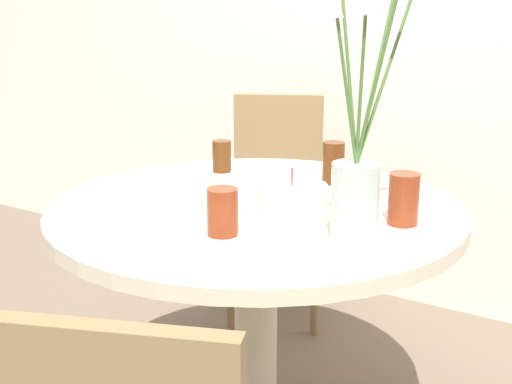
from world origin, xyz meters
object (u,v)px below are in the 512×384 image
at_px(drink_glass_1, 222,156).
at_px(drink_glass_2, 404,199).
at_px(flower_vase, 360,160).
at_px(drink_glass_0, 223,212).
at_px(drink_glass_3, 333,163).
at_px(chair_right_flank, 277,192).
at_px(side_plate, 221,257).
at_px(birthday_cake, 292,202).

distance_m(drink_glass_1, drink_glass_2, 0.74).
height_order(flower_vase, drink_glass_0, flower_vase).
relative_size(drink_glass_1, drink_glass_3, 0.80).
bearing_deg(chair_right_flank, drink_glass_3, -73.01).
relative_size(chair_right_flank, flower_vase, 1.27).
xyz_separation_m(flower_vase, drink_glass_3, (-0.28, 0.45, -0.14)).
bearing_deg(chair_right_flank, drink_glass_2, -70.48).
height_order(side_plate, drink_glass_2, drink_glass_2).
bearing_deg(flower_vase, drink_glass_2, 75.21).
bearing_deg(side_plate, chair_right_flank, 115.41).
relative_size(chair_right_flank, birthday_cake, 4.92).
height_order(birthday_cake, side_plate, birthday_cake).
xyz_separation_m(chair_right_flank, side_plate, (0.60, -1.26, 0.24)).
bearing_deg(drink_glass_3, flower_vase, -57.53).
xyz_separation_m(drink_glass_0, drink_glass_2, (0.35, 0.32, 0.01)).
bearing_deg(birthday_cake, drink_glass_2, 23.96).
distance_m(birthday_cake, flower_vase, 0.27).
bearing_deg(drink_glass_0, drink_glass_3, 88.60).
height_order(drink_glass_1, drink_glass_2, drink_glass_2).
bearing_deg(drink_glass_2, drink_glass_0, -137.48).
relative_size(birthday_cake, side_plate, 0.96).
xyz_separation_m(side_plate, drink_glass_3, (-0.08, 0.72, 0.06)).
xyz_separation_m(chair_right_flank, drink_glass_2, (0.85, -0.81, 0.31)).
height_order(chair_right_flank, drink_glass_3, chair_right_flank).
distance_m(flower_vase, side_plate, 0.40).
distance_m(chair_right_flank, drink_glass_3, 0.81).
distance_m(chair_right_flank, drink_glass_2, 1.21).
distance_m(side_plate, drink_glass_1, 0.81).
height_order(flower_vase, drink_glass_3, flower_vase).
xyz_separation_m(birthday_cake, drink_glass_0, (-0.08, -0.20, 0.01)).
relative_size(birthday_cake, drink_glass_3, 1.43).
relative_size(flower_vase, side_plate, 3.74).
distance_m(drink_glass_0, drink_glass_2, 0.47).
xyz_separation_m(chair_right_flank, drink_glass_3, (0.52, -0.54, 0.30)).
bearing_deg(drink_glass_0, flower_vase, 24.83).
height_order(flower_vase, side_plate, flower_vase).
distance_m(flower_vase, drink_glass_0, 0.36).
bearing_deg(drink_glass_0, chair_right_flank, 114.29).
relative_size(chair_right_flank, drink_glass_2, 6.83).
bearing_deg(side_plate, drink_glass_0, 123.68).
distance_m(chair_right_flank, drink_glass_1, 0.68).
height_order(chair_right_flank, flower_vase, flower_vase).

